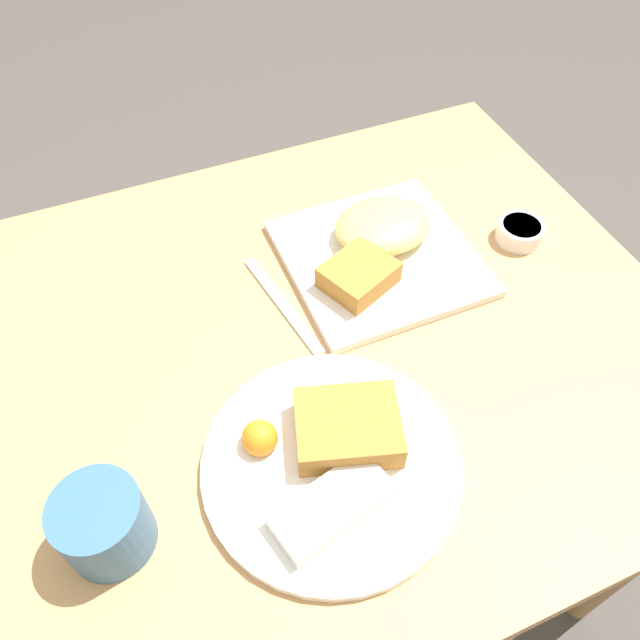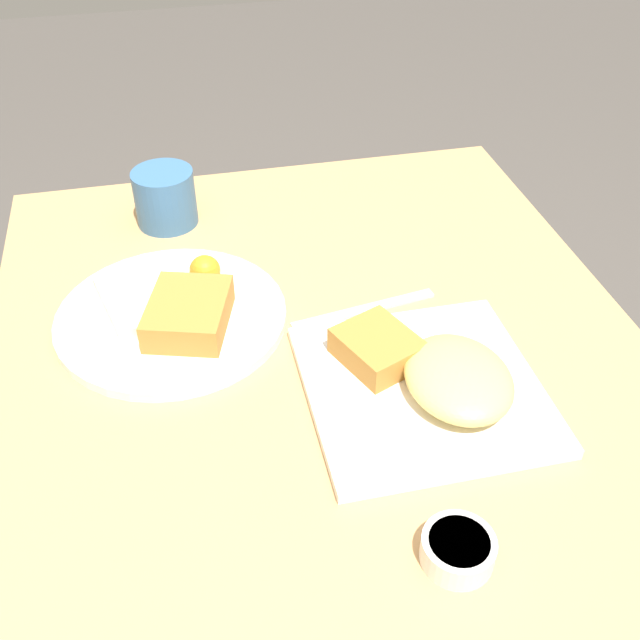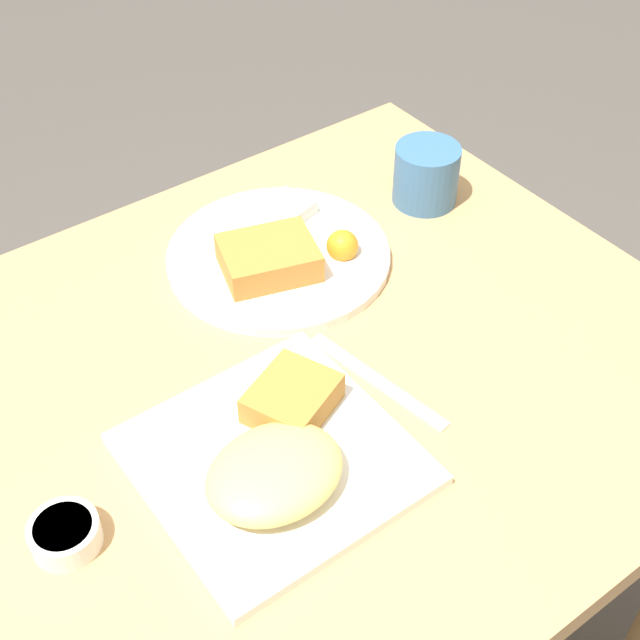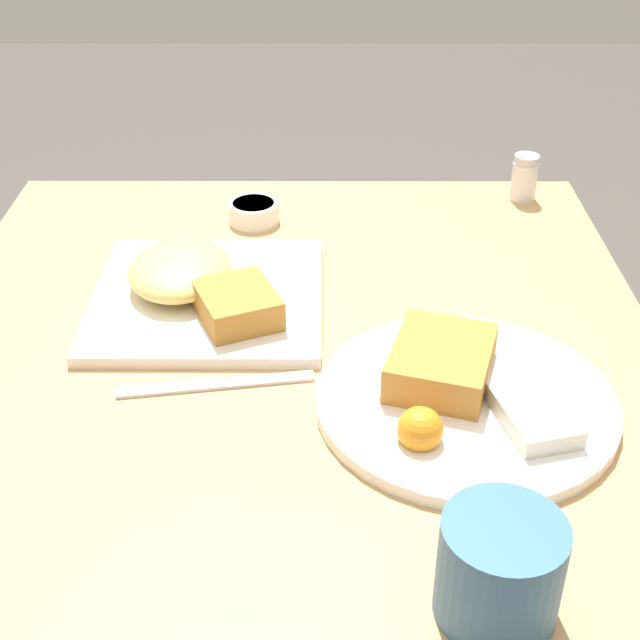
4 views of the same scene
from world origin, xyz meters
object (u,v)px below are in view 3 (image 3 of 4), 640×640
at_px(sauce_ramekin, 65,534).
at_px(coffee_mug, 426,175).
at_px(plate_oval_far, 278,253).
at_px(plate_square_near, 276,456).
at_px(butter_knife, 377,381).

distance_m(sauce_ramekin, coffee_mug, 0.72).
bearing_deg(sauce_ramekin, plate_oval_far, 29.50).
distance_m(plate_square_near, plate_oval_far, 0.35).
bearing_deg(coffee_mug, plate_oval_far, 178.03).
bearing_deg(plate_oval_far, plate_square_near, -124.80).
distance_m(plate_oval_far, coffee_mug, 0.26).
height_order(sauce_ramekin, butter_knife, sauce_ramekin).
bearing_deg(plate_oval_far, butter_knife, -97.24).
bearing_deg(plate_square_near, coffee_mug, 31.41).
bearing_deg(butter_knife, plate_oval_far, -16.20).
height_order(plate_square_near, sauce_ramekin, plate_square_near).
xyz_separation_m(plate_square_near, coffee_mug, (0.46, 0.28, 0.02)).
xyz_separation_m(plate_square_near, plate_oval_far, (0.20, 0.29, -0.01)).
distance_m(plate_square_near, sauce_ramekin, 0.23).
relative_size(plate_square_near, sauce_ramekin, 3.83).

